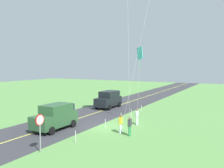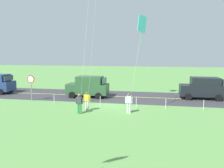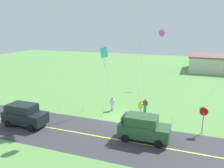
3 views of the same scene
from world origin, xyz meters
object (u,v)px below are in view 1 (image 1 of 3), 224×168
Objects in this scene: person_adult_near at (130,126)px; kite_blue_mid at (140,54)px; car_suv_foreground at (55,117)px; person_adult_companion at (137,116)px; person_child_watcher at (121,123)px; stop_sign at (40,126)px; car_parked_west_near at (109,99)px.

person_adult_near is 7.64m from kite_blue_mid.
car_suv_foreground is 2.75× the size of person_adult_companion.
person_adult_near is at bearing -117.07° from person_adult_companion.
person_adult_near and person_child_watcher have the same top height.
person_adult_near is at bearing 19.42° from person_child_watcher.
stop_sign is (4.92, 3.09, 0.65)m from car_suv_foreground.
person_child_watcher is (-6.53, 2.67, -0.94)m from stop_sign.
car_suv_foreground is 7.70m from person_adult_companion.
kite_blue_mid reaches higher than car_parked_west_near.
car_suv_foreground is 11.95m from car_parked_west_near.
person_child_watcher is at bearing 33.99° from car_parked_west_near.
car_parked_west_near is at bearing -38.07° from person_adult_near.
stop_sign is 7.11m from person_child_watcher.
person_adult_near is (-6.20, 3.65, -0.94)m from stop_sign.
car_parked_west_near reaches higher than person_adult_near.
kite_blue_mid is at bearing 49.09° from car_parked_west_near.
stop_sign is 1.60× the size of person_adult_near.
car_suv_foreground reaches higher than person_adult_near.
car_suv_foreground is at bearing 25.99° from person_adult_near.
car_parked_west_near reaches higher than person_child_watcher.
stop_sign reaches higher than person_adult_companion.
person_adult_companion is 3.45m from person_child_watcher.
person_child_watcher is at bearing 1.34° from kite_blue_mid.
stop_sign is 10.38m from person_adult_companion.
car_parked_west_near is at bearing 161.74° from person_child_watcher.
kite_blue_mid is (-5.97, 5.65, 5.64)m from car_suv_foreground.
kite_blue_mid is (-4.69, -1.08, 5.93)m from person_adult_near.
car_suv_foreground is 2.75× the size of person_adult_near.
person_adult_near is 1.00× the size of person_adult_companion.
stop_sign reaches higher than car_suv_foreground.
car_suv_foreground is 0.58× the size of kite_blue_mid.
person_child_watcher is at bearing -3.13° from person_adult_near.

